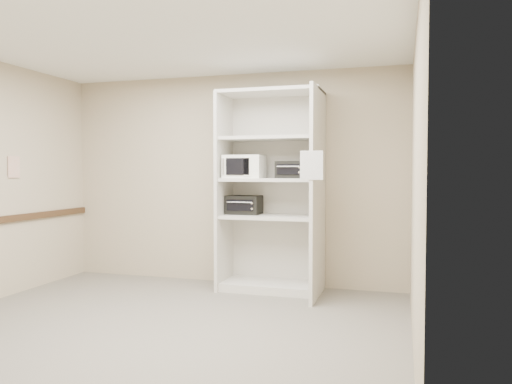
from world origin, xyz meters
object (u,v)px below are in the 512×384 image
(toaster_oven_upper, at_px, (292,170))
(toaster_oven_lower, at_px, (244,205))
(microwave, at_px, (244,167))
(shelving_unit, at_px, (275,198))

(toaster_oven_upper, xyz_separation_m, toaster_oven_lower, (-0.63, 0.09, -0.44))
(microwave, distance_m, toaster_oven_upper, 0.60)
(shelving_unit, xyz_separation_m, toaster_oven_upper, (0.22, -0.04, 0.34))
(shelving_unit, distance_m, toaster_oven_upper, 0.41)
(microwave, xyz_separation_m, toaster_oven_lower, (-0.04, 0.11, -0.48))
(shelving_unit, relative_size, microwave, 5.20)
(shelving_unit, distance_m, microwave, 0.53)
(microwave, bearing_deg, toaster_oven_upper, 0.44)
(shelving_unit, relative_size, toaster_oven_lower, 5.87)
(microwave, xyz_separation_m, toaster_oven_upper, (0.59, 0.02, -0.04))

